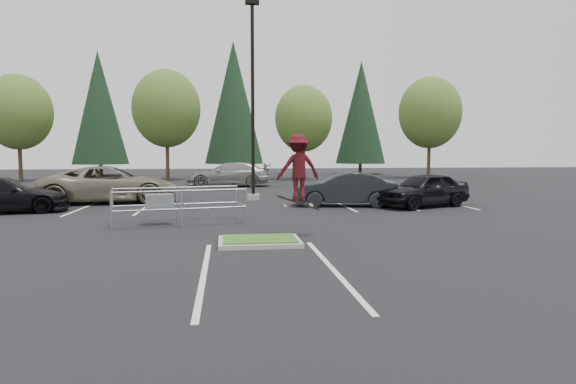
{
  "coord_description": "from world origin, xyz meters",
  "views": [
    {
      "loc": [
        -0.87,
        -12.85,
        2.48
      ],
      "look_at": [
        0.97,
        1.5,
        1.28
      ],
      "focal_mm": 30.0,
      "sensor_mm": 36.0,
      "label": 1
    }
  ],
  "objects": [
    {
      "name": "ground",
      "position": [
        0.0,
        0.0,
        0.0
      ],
      "size": [
        120.0,
        120.0,
        0.0
      ],
      "primitive_type": "plane",
      "color": "black",
      "rests_on": "ground"
    },
    {
      "name": "car_l_black",
      "position": [
        -10.0,
        7.97,
        0.72
      ],
      "size": [
        5.31,
        3.07,
        1.45
      ],
      "primitive_type": "imported",
      "rotation": [
        0.0,
        0.0,
        1.79
      ],
      "color": "black",
      "rests_on": "ground"
    },
    {
      "name": "car_r_charc",
      "position": [
        4.5,
        8.63,
        0.77
      ],
      "size": [
        4.91,
        2.51,
        1.54
      ],
      "primitive_type": "imported",
      "rotation": [
        0.0,
        0.0,
        4.52
      ],
      "color": "black",
      "rests_on": "ground"
    },
    {
      "name": "grass_median",
      "position": [
        0.0,
        0.0,
        0.08
      ],
      "size": [
        2.2,
        1.6,
        0.16
      ],
      "color": "#9C9A92",
      "rests_on": "ground"
    },
    {
      "name": "car_r_black",
      "position": [
        8.0,
        7.86,
        0.78
      ],
      "size": [
        4.91,
        3.51,
        1.55
      ],
      "primitive_type": "imported",
      "rotation": [
        0.0,
        0.0,
        5.13
      ],
      "color": "black",
      "rests_on": "ground"
    },
    {
      "name": "decid_a",
      "position": [
        -18.01,
        30.03,
        5.58
      ],
      "size": [
        5.44,
        5.44,
        8.91
      ],
      "color": "#38281C",
      "rests_on": "ground"
    },
    {
      "name": "stall_lines",
      "position": [
        -1.35,
        6.02,
        0.0
      ],
      "size": [
        22.62,
        17.6,
        0.01
      ],
      "color": "silver",
      "rests_on": "ground"
    },
    {
      "name": "cart_corral",
      "position": [
        -2.99,
        3.9,
        0.79
      ],
      "size": [
        4.66,
        2.43,
        1.26
      ],
      "rotation": [
        0.0,
        0.0,
        0.2
      ],
      "color": "#95989D",
      "rests_on": "ground"
    },
    {
      "name": "conif_c",
      "position": [
        14.0,
        39.5,
        6.85
      ],
      "size": [
        5.5,
        5.5,
        12.5
      ],
      "color": "#38281C",
      "rests_on": "ground"
    },
    {
      "name": "skateboarder",
      "position": [
        1.2,
        1.0,
        2.01
      ],
      "size": [
        1.35,
        0.9,
        2.23
      ],
      "rotation": [
        0.0,
        0.0,
        3.29
      ],
      "color": "black",
      "rests_on": "ground"
    },
    {
      "name": "conif_a",
      "position": [
        -14.0,
        40.0,
        7.1
      ],
      "size": [
        5.72,
        5.72,
        13.0
      ],
      "color": "#38281C",
      "rests_on": "ground"
    },
    {
      "name": "car_l_tan",
      "position": [
        -6.5,
        11.5,
        0.9
      ],
      "size": [
        6.76,
        3.69,
        1.8
      ],
      "primitive_type": "imported",
      "rotation": [
        0.0,
        0.0,
        1.68
      ],
      "color": "gray",
      "rests_on": "ground"
    },
    {
      "name": "conif_b",
      "position": [
        0.0,
        40.5,
        7.85
      ],
      "size": [
        6.38,
        6.38,
        14.5
      ],
      "color": "#38281C",
      "rests_on": "ground"
    },
    {
      "name": "decid_d",
      "position": [
        17.99,
        30.33,
        5.91
      ],
      "size": [
        5.76,
        5.76,
        9.43
      ],
      "color": "#38281C",
      "rests_on": "ground"
    },
    {
      "name": "light_pole",
      "position": [
        0.5,
        12.0,
        4.56
      ],
      "size": [
        0.7,
        0.6,
        10.12
      ],
      "color": "#9C9A92",
      "rests_on": "ground"
    },
    {
      "name": "car_far_silver",
      "position": [
        -0.72,
        22.0,
        0.87
      ],
      "size": [
        6.03,
        2.54,
        1.74
      ],
      "primitive_type": "imported",
      "rotation": [
        0.0,
        0.0,
        4.7
      ],
      "color": "gray",
      "rests_on": "ground"
    },
    {
      "name": "decid_b",
      "position": [
        -6.01,
        30.53,
        6.04
      ],
      "size": [
        5.89,
        5.89,
        9.64
      ],
      "color": "#38281C",
      "rests_on": "ground"
    },
    {
      "name": "decid_c",
      "position": [
        5.99,
        29.83,
        5.25
      ],
      "size": [
        5.12,
        5.12,
        8.38
      ],
      "color": "#38281C",
      "rests_on": "ground"
    }
  ]
}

